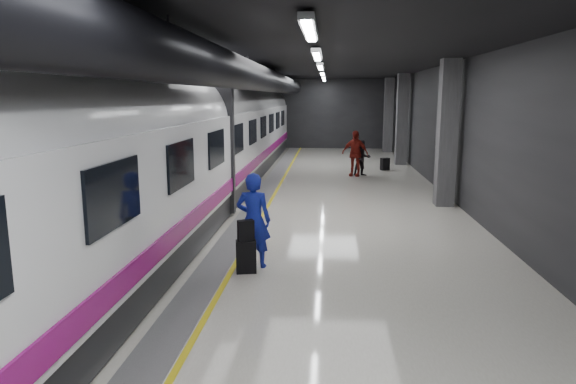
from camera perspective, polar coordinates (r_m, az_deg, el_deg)
name	(u,v)px	position (r m, az deg, el deg)	size (l,w,h in m)	color
ground	(295,217)	(14.60, 0.81, -2.81)	(40.00, 40.00, 0.00)	silver
platform_hall	(288,91)	(15.18, -0.02, 11.17)	(10.02, 40.02, 4.51)	black
train	(181,144)	(14.83, -11.85, 5.28)	(3.05, 38.00, 4.05)	black
traveler_main	(254,220)	(10.23, -3.85, -3.15)	(0.70, 0.46, 1.91)	#171BB3
suitcase_main	(246,257)	(10.07, -4.68, -7.17)	(0.39, 0.25, 0.63)	black
shoulder_bag	(246,230)	(9.93, -4.71, -4.28)	(0.30, 0.16, 0.41)	black
traveler_far_a	(362,158)	(22.33, 8.23, 3.75)	(0.75, 0.58, 1.54)	black
traveler_far_b	(355,153)	(22.22, 7.44, 4.28)	(1.15, 0.48, 1.96)	maroon
suitcase_far	(385,164)	(24.33, 10.72, 3.07)	(0.39, 0.25, 0.57)	black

